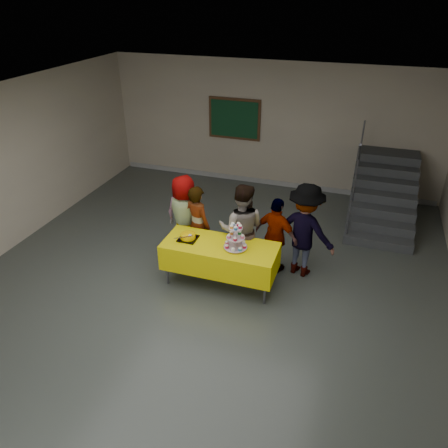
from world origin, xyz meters
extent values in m
plane|color=#4C514C|center=(0.00, 0.00, 0.00)|extent=(10.00, 10.00, 0.00)
cube|color=#B8AB94|center=(0.00, 5.00, 1.50)|extent=(8.00, 0.04, 3.00)
cube|color=silver|center=(0.00, 0.00, 3.00)|extent=(8.00, 10.00, 0.04)
cube|color=#999999|center=(0.00, 4.98, 0.06)|extent=(7.90, 0.03, 0.12)
cylinder|color=#595960|center=(-0.65, 0.34, 0.36)|extent=(0.04, 0.04, 0.73)
cylinder|color=#595960|center=(1.03, 0.34, 0.36)|extent=(0.04, 0.04, 0.73)
cylinder|color=#595960|center=(-0.65, 0.92, 0.36)|extent=(0.04, 0.04, 0.73)
cylinder|color=#595960|center=(1.03, 0.92, 0.36)|extent=(0.04, 0.04, 0.73)
cube|color=#595960|center=(0.19, 0.63, 0.74)|extent=(1.80, 0.70, 0.02)
cube|color=#E4D104|center=(0.19, 0.63, 0.55)|extent=(1.88, 0.78, 0.44)
cylinder|color=silver|center=(0.46, 0.61, 0.78)|extent=(0.18, 0.18, 0.01)
cylinder|color=silver|center=(0.46, 0.61, 0.98)|extent=(0.02, 0.02, 0.42)
cylinder|color=silver|center=(0.46, 0.61, 0.80)|extent=(0.38, 0.38, 0.01)
cylinder|color=silver|center=(0.46, 0.61, 0.97)|extent=(0.30, 0.30, 0.01)
cylinder|color=silver|center=(0.46, 0.61, 1.14)|extent=(0.22, 0.22, 0.01)
cube|color=black|center=(-0.37, 0.63, 0.78)|extent=(0.30, 0.30, 0.02)
cylinder|color=#FFC500|center=(-0.37, 0.63, 0.82)|extent=(0.25, 0.25, 0.07)
ellipsoid|color=#FFC500|center=(-0.37, 0.63, 0.86)|extent=(0.25, 0.25, 0.05)
ellipsoid|color=white|center=(-0.33, 0.59, 0.88)|extent=(0.08, 0.08, 0.02)
cube|color=silver|center=(-0.39, 0.50, 0.88)|extent=(0.30, 0.16, 0.04)
imported|color=slate|center=(-0.73, 1.33, 0.78)|extent=(0.83, 0.61, 1.56)
imported|color=slate|center=(-0.41, 1.16, 0.75)|extent=(0.64, 0.54, 1.49)
imported|color=slate|center=(0.40, 1.14, 0.82)|extent=(0.89, 0.75, 1.65)
imported|color=slate|center=(0.97, 1.31, 0.70)|extent=(0.89, 0.61, 1.40)
imported|color=slate|center=(1.43, 1.40, 0.84)|extent=(1.21, 0.89, 1.68)
cube|color=#424447|center=(2.70, 2.75, 0.09)|extent=(1.30, 0.30, 0.18)
cube|color=#424447|center=(2.70, 3.05, 0.18)|extent=(1.30, 0.30, 0.36)
cube|color=#424447|center=(2.70, 3.35, 0.27)|extent=(1.30, 0.30, 0.54)
cube|color=#424447|center=(2.70, 3.65, 0.36)|extent=(1.30, 0.30, 0.72)
cube|color=#424447|center=(2.70, 3.95, 0.45)|extent=(1.30, 0.30, 0.90)
cube|color=#424447|center=(2.70, 4.25, 0.54)|extent=(1.30, 0.30, 1.08)
cube|color=#424447|center=(2.70, 4.55, 0.63)|extent=(1.30, 0.30, 1.26)
cube|color=#424447|center=(2.70, 4.85, 0.63)|extent=(1.30, 0.30, 1.26)
cylinder|color=#595960|center=(2.10, 2.70, 0.45)|extent=(0.04, 0.04, 0.90)
cylinder|color=#595960|center=(2.10, 3.50, 0.99)|extent=(0.04, 0.04, 0.90)
cylinder|color=#595960|center=(2.10, 4.40, 1.53)|extent=(0.04, 0.04, 0.90)
cylinder|color=#595960|center=(2.10, 3.55, 1.44)|extent=(0.04, 1.85, 1.20)
cube|color=#472B16|center=(-0.93, 4.97, 1.60)|extent=(1.30, 0.04, 1.00)
cube|color=#144123|center=(-0.93, 4.94, 1.60)|extent=(1.18, 0.02, 0.88)
camera|label=1|loc=(2.17, -5.07, 4.49)|focal=35.00mm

